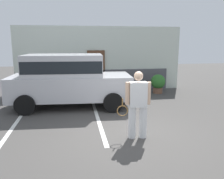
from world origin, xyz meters
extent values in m
plane|color=#423F3D|center=(0.00, 0.00, 0.00)|extent=(40.00, 40.00, 0.00)
cube|color=silver|center=(-3.21, 1.50, 0.00)|extent=(0.12, 4.40, 0.01)
cube|color=silver|center=(-0.61, 1.50, 0.00)|extent=(0.12, 4.40, 0.01)
cube|color=silver|center=(0.00, 6.33, 1.66)|extent=(8.57, 0.30, 3.31)
cube|color=#4C4C51|center=(0.00, 6.13, 0.55)|extent=(7.20, 0.10, 1.10)
cube|color=brown|center=(-0.22, 6.11, 1.05)|extent=(0.90, 0.06, 2.10)
cube|color=#B7B7BC|center=(-1.48, 3.23, 0.80)|extent=(4.70, 2.16, 0.90)
cube|color=#B7B7BC|center=(-1.73, 3.25, 1.65)|extent=(2.99, 1.92, 0.80)
cube|color=black|center=(-1.73, 3.25, 1.63)|extent=(2.94, 1.94, 0.44)
cylinder|color=black|center=(0.12, 4.09, 0.36)|extent=(0.73, 0.30, 0.72)
cylinder|color=black|center=(0.02, 2.20, 0.36)|extent=(0.73, 0.30, 0.72)
cylinder|color=black|center=(-2.97, 4.27, 0.36)|extent=(0.73, 0.30, 0.72)
cylinder|color=black|center=(-3.08, 2.37, 0.36)|extent=(0.73, 0.30, 0.72)
cylinder|color=white|center=(0.42, -0.20, 0.43)|extent=(0.20, 0.20, 0.86)
cylinder|color=white|center=(0.13, -0.17, 0.43)|extent=(0.20, 0.20, 0.86)
cube|color=white|center=(0.28, -0.19, 1.19)|extent=(0.47, 0.32, 0.64)
sphere|color=beige|center=(0.28, -0.19, 1.66)|extent=(0.24, 0.24, 0.24)
cylinder|color=beige|center=(0.55, -0.21, 1.21)|extent=(0.11, 0.11, 0.59)
cylinder|color=beige|center=(0.00, -0.16, 1.21)|extent=(0.11, 0.11, 0.59)
torus|color=olive|center=(-0.12, -0.10, 0.73)|extent=(0.37, 0.06, 0.37)
cylinder|color=olive|center=(-0.12, -0.10, 0.97)|extent=(0.03, 0.03, 0.20)
cylinder|color=brown|center=(2.76, 5.06, 0.14)|extent=(0.46, 0.46, 0.28)
sphere|color=#2D6B28|center=(2.76, 5.06, 0.59)|extent=(0.72, 0.72, 0.72)
camera|label=1|loc=(-1.33, -5.90, 2.51)|focal=37.47mm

